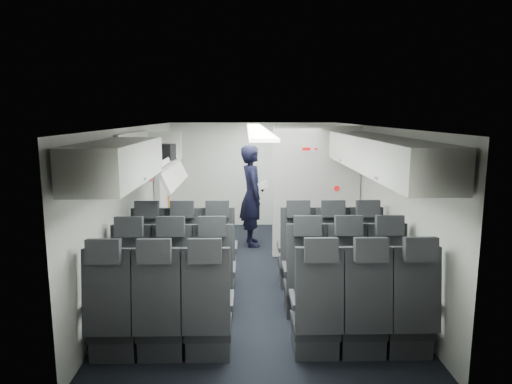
{
  "coord_description": "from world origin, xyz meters",
  "views": [
    {
      "loc": [
        -0.15,
        -6.44,
        2.32
      ],
      "look_at": [
        0.0,
        0.4,
        1.15
      ],
      "focal_mm": 32.0,
      "sensor_mm": 36.0,
      "label": 1
    }
  ],
  "objects_px": {
    "seat_row_mid": "(259,282)",
    "galley_unit": "(300,182)",
    "seat_row_rear": "(262,317)",
    "carry_on_bag": "(160,152)",
    "seat_row_front": "(258,258)",
    "boarding_door": "(162,192)",
    "flight_attendant": "(252,196)"
  },
  "relations": [
    {
      "from": "seat_row_mid",
      "to": "galley_unit",
      "type": "relative_size",
      "value": 1.75
    },
    {
      "from": "seat_row_front",
      "to": "seat_row_mid",
      "type": "distance_m",
      "value": 0.9
    },
    {
      "from": "seat_row_front",
      "to": "seat_row_rear",
      "type": "distance_m",
      "value": 1.8
    },
    {
      "from": "galley_unit",
      "to": "boarding_door",
      "type": "height_order",
      "value": "galley_unit"
    },
    {
      "from": "flight_attendant",
      "to": "carry_on_bag",
      "type": "distance_m",
      "value": 2.19
    },
    {
      "from": "flight_attendant",
      "to": "carry_on_bag",
      "type": "height_order",
      "value": "carry_on_bag"
    },
    {
      "from": "galley_unit",
      "to": "flight_attendant",
      "type": "xyz_separation_m",
      "value": [
        -1.0,
        -1.21,
        -0.05
      ]
    },
    {
      "from": "boarding_door",
      "to": "flight_attendant",
      "type": "bearing_deg",
      "value": -1.51
    },
    {
      "from": "galley_unit",
      "to": "boarding_door",
      "type": "distance_m",
      "value": 2.84
    },
    {
      "from": "boarding_door",
      "to": "seat_row_mid",
      "type": "bearing_deg",
      "value": -61.23
    },
    {
      "from": "seat_row_front",
      "to": "boarding_door",
      "type": "bearing_deg",
      "value": 128.16
    },
    {
      "from": "boarding_door",
      "to": "seat_row_front",
      "type": "bearing_deg",
      "value": -51.84
    },
    {
      "from": "seat_row_front",
      "to": "galley_unit",
      "type": "bearing_deg",
      "value": 73.72
    },
    {
      "from": "carry_on_bag",
      "to": "seat_row_mid",
      "type": "bearing_deg",
      "value": -37.93
    },
    {
      "from": "seat_row_mid",
      "to": "carry_on_bag",
      "type": "relative_size",
      "value": 8.8
    },
    {
      "from": "seat_row_front",
      "to": "flight_attendant",
      "type": "bearing_deg",
      "value": 91.31
    },
    {
      "from": "seat_row_mid",
      "to": "flight_attendant",
      "type": "relative_size",
      "value": 1.86
    },
    {
      "from": "seat_row_rear",
      "to": "carry_on_bag",
      "type": "relative_size",
      "value": 8.8
    },
    {
      "from": "seat_row_mid",
      "to": "galley_unit",
      "type": "height_order",
      "value": "galley_unit"
    },
    {
      "from": "seat_row_rear",
      "to": "galley_unit",
      "type": "height_order",
      "value": "galley_unit"
    },
    {
      "from": "seat_row_rear",
      "to": "carry_on_bag",
      "type": "bearing_deg",
      "value": 120.17
    },
    {
      "from": "seat_row_rear",
      "to": "galley_unit",
      "type": "xyz_separation_m",
      "value": [
        0.95,
        5.05,
        0.55
      ]
    },
    {
      "from": "seat_row_front",
      "to": "boarding_door",
      "type": "xyz_separation_m",
      "value": [
        -1.64,
        2.09,
        0.55
      ]
    },
    {
      "from": "seat_row_front",
      "to": "seat_row_mid",
      "type": "height_order",
      "value": "same"
    },
    {
      "from": "seat_row_rear",
      "to": "flight_attendant",
      "type": "height_order",
      "value": "flight_attendant"
    },
    {
      "from": "seat_row_mid",
      "to": "seat_row_front",
      "type": "bearing_deg",
      "value": 90.0
    },
    {
      "from": "boarding_door",
      "to": "flight_attendant",
      "type": "height_order",
      "value": "boarding_door"
    },
    {
      "from": "seat_row_front",
      "to": "boarding_door",
      "type": "distance_m",
      "value": 2.71
    },
    {
      "from": "seat_row_rear",
      "to": "flight_attendant",
      "type": "bearing_deg",
      "value": 90.7
    },
    {
      "from": "seat_row_mid",
      "to": "galley_unit",
      "type": "distance_m",
      "value": 4.3
    },
    {
      "from": "boarding_door",
      "to": "galley_unit",
      "type": "bearing_deg",
      "value": 24.28
    },
    {
      "from": "boarding_door",
      "to": "flight_attendant",
      "type": "distance_m",
      "value": 1.59
    }
  ]
}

